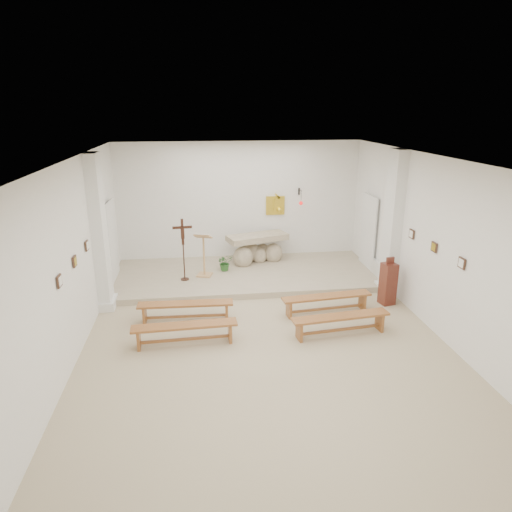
{
  "coord_description": "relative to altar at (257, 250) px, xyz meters",
  "views": [
    {
      "loc": [
        -1.2,
        -8.01,
        4.39
      ],
      "look_at": [
        0.04,
        1.6,
        1.22
      ],
      "focal_mm": 32.0,
      "sensor_mm": 36.0,
      "label": 1
    }
  ],
  "objects": [
    {
      "name": "gold_wall_relief",
      "position": [
        0.63,
        0.62,
        1.16
      ],
      "size": [
        0.55,
        0.04,
        0.55
      ],
      "primitive_type": "cube",
      "color": "yellow",
      "rests_on": "wall_back"
    },
    {
      "name": "sanctuary_lamp",
      "position": [
        1.33,
        0.37,
        1.32
      ],
      "size": [
        0.11,
        0.36,
        0.44
      ],
      "color": "black",
      "rests_on": "wall_back"
    },
    {
      "name": "wall_left",
      "position": [
        -3.91,
        -4.34,
        1.26
      ],
      "size": [
        0.02,
        10.0,
        3.5
      ],
      "primitive_type": "cube",
      "color": "white",
      "rests_on": "ground"
    },
    {
      "name": "station_frame_right_rear",
      "position": [
        3.05,
        -3.14,
        1.23
      ],
      "size": [
        0.03,
        0.2,
        0.2
      ],
      "primitive_type": "cube",
      "color": "#41291C",
      "rests_on": "wall_right"
    },
    {
      "name": "bench_right_second",
      "position": [
        1.13,
        -4.35,
        -0.17
      ],
      "size": [
        2.04,
        0.55,
        0.43
      ],
      "rotation": [
        0.0,
        0.0,
        0.11
      ],
      "color": "#93582A",
      "rests_on": "ground"
    },
    {
      "name": "lectern",
      "position": [
        -1.52,
        -0.98,
        0.25
      ],
      "size": [
        0.5,
        0.46,
        1.19
      ],
      "rotation": [
        0.0,
        0.0,
        -0.3
      ],
      "color": "tan",
      "rests_on": "sanctuary_platform"
    },
    {
      "name": "pilaster_right",
      "position": [
        2.95,
        -2.34,
        1.26
      ],
      "size": [
        0.26,
        0.55,
        3.5
      ],
      "primitive_type": "cube",
      "color": "white",
      "rests_on": "ground"
    },
    {
      "name": "radiator_right",
      "position": [
        3.01,
        -1.64,
        -0.22
      ],
      "size": [
        0.1,
        0.85,
        0.52
      ],
      "primitive_type": "cube",
      "color": "silver",
      "rests_on": "ground"
    },
    {
      "name": "pilaster_left",
      "position": [
        -3.79,
        -2.34,
        1.26
      ],
      "size": [
        0.26,
        0.55,
        3.5
      ],
      "primitive_type": "cube",
      "color": "white",
      "rests_on": "ground"
    },
    {
      "name": "station_frame_left_mid",
      "position": [
        -3.89,
        -4.14,
        1.23
      ],
      "size": [
        0.03,
        0.2,
        0.2
      ],
      "primitive_type": "cube",
      "color": "#41291C",
      "rests_on": "wall_left"
    },
    {
      "name": "sanctuary_platform",
      "position": [
        -0.42,
        -0.84,
        -0.41
      ],
      "size": [
        6.98,
        3.0,
        0.15
      ],
      "primitive_type": "cube",
      "color": "tan",
      "rests_on": "ground"
    },
    {
      "name": "bench_right_front",
      "position": [
        1.13,
        -3.32,
        -0.17
      ],
      "size": [
        2.04,
        0.54,
        0.43
      ],
      "rotation": [
        0.0,
        0.0,
        0.11
      ],
      "color": "#93582A",
      "rests_on": "ground"
    },
    {
      "name": "ground",
      "position": [
        -0.42,
        -4.34,
        -0.49
      ],
      "size": [
        7.0,
        10.0,
        0.0
      ],
      "primitive_type": "cube",
      "color": "tan",
      "rests_on": "ground"
    },
    {
      "name": "bench_left_second",
      "position": [
        -1.97,
        -4.35,
        -0.17
      ],
      "size": [
        2.03,
        0.41,
        0.43
      ],
      "rotation": [
        0.0,
        0.0,
        0.04
      ],
      "color": "#93582A",
      "rests_on": "ground"
    },
    {
      "name": "station_frame_right_front",
      "position": [
        3.05,
        -5.14,
        1.23
      ],
      "size": [
        0.03,
        0.2,
        0.2
      ],
      "primitive_type": "cube",
      "color": "#41291C",
      "rests_on": "wall_right"
    },
    {
      "name": "bench_left_front",
      "position": [
        -1.97,
        -3.32,
        -0.17
      ],
      "size": [
        2.03,
        0.39,
        0.43
      ],
      "rotation": [
        0.0,
        0.0,
        -0.04
      ],
      "color": "#93582A",
      "rests_on": "ground"
    },
    {
      "name": "ceiling",
      "position": [
        -0.42,
        -4.34,
        3.0
      ],
      "size": [
        7.0,
        10.0,
        0.02
      ],
      "primitive_type": "cube",
      "color": "silver",
      "rests_on": "wall_back"
    },
    {
      "name": "altar",
      "position": [
        0.0,
        0.0,
        0.0
      ],
      "size": [
        1.83,
        1.14,
        0.88
      ],
      "rotation": [
        0.0,
        0.0,
        0.3
      ],
      "color": "beige",
      "rests_on": "sanctuary_platform"
    },
    {
      "name": "station_frame_left_front",
      "position": [
        -3.89,
        -5.14,
        1.23
      ],
      "size": [
        0.03,
        0.2,
        0.2
      ],
      "primitive_type": "cube",
      "color": "#41291C",
      "rests_on": "wall_left"
    },
    {
      "name": "crucifix_stand",
      "position": [
        -2.03,
        -1.2,
        0.59
      ],
      "size": [
        0.49,
        0.21,
        1.61
      ],
      "rotation": [
        0.0,
        0.0,
        0.1
      ],
      "color": "#3A1D12",
      "rests_on": "sanctuary_platform"
    },
    {
      "name": "donation_pedestal",
      "position": [
        2.68,
        -2.99,
        0.02
      ],
      "size": [
        0.36,
        0.36,
        1.14
      ],
      "rotation": [
        0.0,
        0.0,
        0.21
      ],
      "color": "#5F291B",
      "rests_on": "ground"
    },
    {
      "name": "station_frame_right_mid",
      "position": [
        3.05,
        -4.14,
        1.23
      ],
      "size": [
        0.03,
        0.2,
        0.2
      ],
      "primitive_type": "cube",
      "color": "#41291C",
      "rests_on": "wall_right"
    },
    {
      "name": "wall_right",
      "position": [
        3.07,
        -4.34,
        1.26
      ],
      "size": [
        0.02,
        10.0,
        3.5
      ],
      "primitive_type": "cube",
      "color": "white",
      "rests_on": "ground"
    },
    {
      "name": "wall_back",
      "position": [
        -0.42,
        0.65,
        1.26
      ],
      "size": [
        7.0,
        0.02,
        3.5
      ],
      "primitive_type": "cube",
      "color": "white",
      "rests_on": "ground"
    },
    {
      "name": "station_frame_left_rear",
      "position": [
        -3.89,
        -3.14,
        1.23
      ],
      "size": [
        0.03,
        0.2,
        0.2
      ],
      "primitive_type": "cube",
      "color": "#41291C",
      "rests_on": "wall_left"
    },
    {
      "name": "radiator_left",
      "position": [
        -3.85,
        -1.64,
        -0.22
      ],
      "size": [
        0.1,
        0.85,
        0.52
      ],
      "primitive_type": "cube",
      "color": "silver",
      "rests_on": "ground"
    },
    {
      "name": "potted_plant",
      "position": [
        -0.95,
        -0.63,
        -0.11
      ],
      "size": [
        0.51,
        0.48,
        0.46
      ],
      "primitive_type": "imported",
      "rotation": [
        0.0,
        0.0,
        0.35
      ],
      "color": "#295E25",
      "rests_on": "sanctuary_platform"
    }
  ]
}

